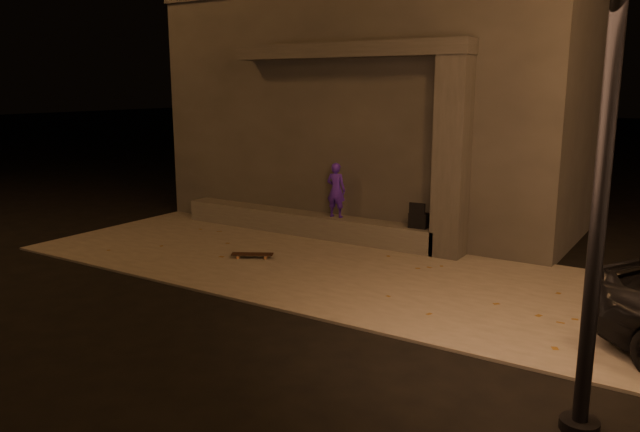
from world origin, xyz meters
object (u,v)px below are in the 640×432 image
Objects in this scene: skateboard at (252,254)px; column at (452,158)px; skateboarder at (336,190)px; backpack at (419,219)px.

column is at bearing 6.06° from skateboard.
skateboarder is 1.48× the size of skateboard.
skateboard is (-2.93, -2.10, -1.73)m from column.
backpack is 0.65× the size of skateboard.
column is at bearing 175.83° from skateboarder.
backpack is at bearing -180.00° from column.
skateboard is at bearing -144.40° from column.
skateboard is (-0.51, -2.10, -0.94)m from skateboarder.
skateboarder is 1.87m from backpack.
column is 2.55m from skateboarder.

